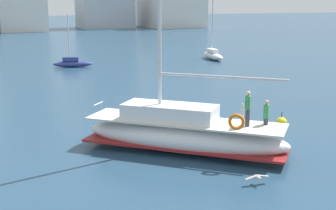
{
  "coord_description": "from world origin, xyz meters",
  "views": [
    {
      "loc": [
        -10.11,
        -20.74,
        6.86
      ],
      "look_at": [
        -1.6,
        0.22,
        1.8
      ],
      "focal_mm": 50.18,
      "sensor_mm": 36.0,
      "label": 1
    }
  ],
  "objects_px": {
    "main_sailboat": "(183,133)",
    "moored_sloop_far": "(72,63)",
    "seagull": "(257,177)",
    "moored_catamaran": "(213,55)",
    "mooring_buoy": "(281,123)"
  },
  "relations": [
    {
      "from": "moored_sloop_far",
      "to": "moored_catamaran",
      "type": "xyz_separation_m",
      "value": [
        16.66,
        0.27,
        0.11
      ]
    },
    {
      "from": "main_sailboat",
      "to": "mooring_buoy",
      "type": "bearing_deg",
      "value": 16.49
    },
    {
      "from": "main_sailboat",
      "to": "moored_sloop_far",
      "type": "relative_size",
      "value": 2.38
    },
    {
      "from": "main_sailboat",
      "to": "moored_catamaran",
      "type": "xyz_separation_m",
      "value": [
        17.31,
        30.32,
        -0.34
      ]
    },
    {
      "from": "main_sailboat",
      "to": "seagull",
      "type": "relative_size",
      "value": 12.99
    },
    {
      "from": "main_sailboat",
      "to": "moored_sloop_far",
      "type": "bearing_deg",
      "value": 88.77
    },
    {
      "from": "moored_sloop_far",
      "to": "seagull",
      "type": "xyz_separation_m",
      "value": [
        0.35,
        -34.81,
        -0.15
      ]
    },
    {
      "from": "main_sailboat",
      "to": "seagull",
      "type": "distance_m",
      "value": 4.9
    },
    {
      "from": "moored_sloop_far",
      "to": "mooring_buoy",
      "type": "bearing_deg",
      "value": -77.36
    },
    {
      "from": "moored_catamaran",
      "to": "moored_sloop_far",
      "type": "bearing_deg",
      "value": -179.08
    },
    {
      "from": "main_sailboat",
      "to": "seagull",
      "type": "bearing_deg",
      "value": -78.21
    },
    {
      "from": "mooring_buoy",
      "to": "main_sailboat",
      "type": "bearing_deg",
      "value": -163.51
    },
    {
      "from": "main_sailboat",
      "to": "moored_sloop_far",
      "type": "height_order",
      "value": "main_sailboat"
    },
    {
      "from": "moored_catamaran",
      "to": "seagull",
      "type": "bearing_deg",
      "value": -114.94
    },
    {
      "from": "seagull",
      "to": "main_sailboat",
      "type": "bearing_deg",
      "value": 101.79
    }
  ]
}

